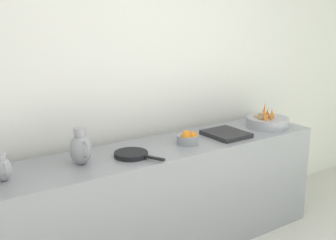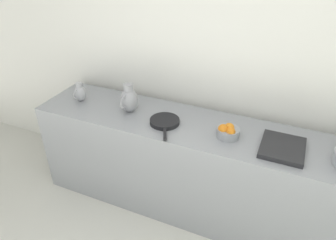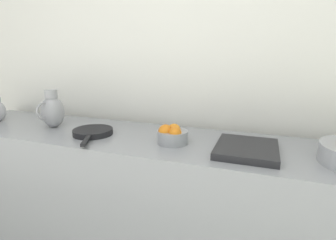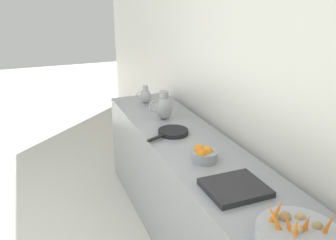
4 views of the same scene
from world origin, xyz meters
The scene contains 8 objects.
tile_wall_left centered at (-1.95, 0.38, 1.50)m, with size 0.10×8.83×3.00m, color white.
prep_counter centered at (-1.54, -0.12, 0.44)m, with size 0.60×2.84×0.88m, color gray.
vegetable_colander centered at (-1.49, 1.01, 0.93)m, with size 0.38×0.38×0.21m.
orange_bowl centered at (-1.48, 0.11, 0.93)m, with size 0.17×0.17×0.11m.
metal_pitcher_tall centered at (-1.53, -0.76, 0.99)m, with size 0.21×0.15×0.25m.
metal_pitcher_short centered at (-1.52, -1.26, 0.96)m, with size 0.15×0.10×0.18m.
counter_sink_basin centered at (-1.48, 0.50, 0.90)m, with size 0.34×0.30×0.04m, color #232326.
skillet_on_counter centered at (-1.47, -0.40, 0.90)m, with size 0.38×0.25×0.03m.
Camera 1 is at (0.98, -1.78, 1.86)m, focal length 44.37 mm.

